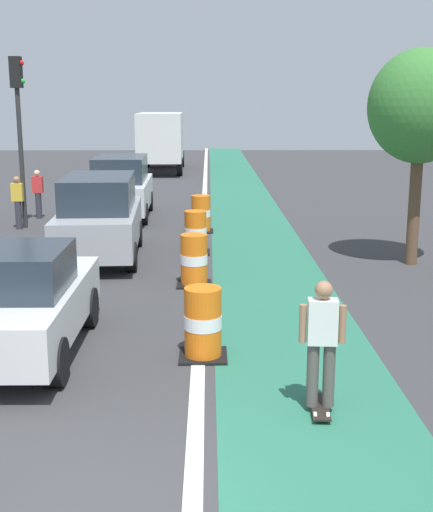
{
  "coord_description": "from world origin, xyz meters",
  "views": [
    {
      "loc": [
        1.06,
        -5.76,
        3.79
      ],
      "look_at": [
        1.2,
        6.14,
        1.1
      ],
      "focal_mm": 47.91,
      "sensor_mm": 36.0,
      "label": 1
    }
  ],
  "objects_px": {
    "traffic_barrel_back": "(196,233)",
    "pedestrian_crossing": "(18,201)",
    "parked_suv_second": "(100,217)",
    "traffic_barrel_far": "(201,214)",
    "parked_suv_third": "(121,187)",
    "traffic_light_corner": "(19,112)",
    "pedestrian_waiting": "(38,193)",
    "parked_sedan_nearest": "(17,302)",
    "delivery_truck_down_block": "(162,138)",
    "traffic_barrel_front": "(203,324)",
    "traffic_barrel_mid": "(194,261)",
    "skateboarder_on_lane": "(322,342)",
    "street_tree_sidewalk": "(421,108)"
  },
  "relations": [
    {
      "from": "traffic_barrel_front",
      "to": "traffic_barrel_far",
      "type": "distance_m",
      "value": 10.31
    },
    {
      "from": "pedestrian_crossing",
      "to": "traffic_barrel_back",
      "type": "bearing_deg",
      "value": -32.48
    },
    {
      "from": "delivery_truck_down_block",
      "to": "traffic_barrel_mid",
      "type": "bearing_deg",
      "value": -84.64
    },
    {
      "from": "pedestrian_crossing",
      "to": "skateboarder_on_lane",
      "type": "bearing_deg",
      "value": -60.57
    },
    {
      "from": "pedestrian_waiting",
      "to": "traffic_barrel_back",
      "type": "bearing_deg",
      "value": -45.54
    },
    {
      "from": "parked_sedan_nearest",
      "to": "traffic_barrel_mid",
      "type": "height_order",
      "value": "parked_sedan_nearest"
    },
    {
      "from": "street_tree_sidewalk",
      "to": "pedestrian_crossing",
      "type": "bearing_deg",
      "value": 155.87
    },
    {
      "from": "skateboarder_on_lane",
      "to": "pedestrian_crossing",
      "type": "height_order",
      "value": "skateboarder_on_lane"
    },
    {
      "from": "traffic_barrel_back",
      "to": "pedestrian_crossing",
      "type": "height_order",
      "value": "pedestrian_crossing"
    },
    {
      "from": "traffic_barrel_front",
      "to": "skateboarder_on_lane",
      "type": "bearing_deg",
      "value": -52.03
    },
    {
      "from": "traffic_light_corner",
      "to": "pedestrian_waiting",
      "type": "height_order",
      "value": "traffic_light_corner"
    },
    {
      "from": "parked_suv_third",
      "to": "traffic_light_corner",
      "type": "height_order",
      "value": "traffic_light_corner"
    },
    {
      "from": "traffic_barrel_front",
      "to": "traffic_light_corner",
      "type": "distance_m",
      "value": 12.72
    },
    {
      "from": "parked_suv_second",
      "to": "traffic_barrel_front",
      "type": "distance_m",
      "value": 7.29
    },
    {
      "from": "parked_sedan_nearest",
      "to": "delivery_truck_down_block",
      "type": "relative_size",
      "value": 0.54
    },
    {
      "from": "skateboarder_on_lane",
      "to": "pedestrian_waiting",
      "type": "relative_size",
      "value": 1.05
    },
    {
      "from": "traffic_barrel_front",
      "to": "traffic_barrel_far",
      "type": "bearing_deg",
      "value": 90.77
    },
    {
      "from": "traffic_barrel_back",
      "to": "traffic_barrel_front",
      "type": "bearing_deg",
      "value": -88.09
    },
    {
      "from": "traffic_barrel_far",
      "to": "delivery_truck_down_block",
      "type": "bearing_deg",
      "value": 97.4
    },
    {
      "from": "pedestrian_crossing",
      "to": "traffic_barrel_far",
      "type": "bearing_deg",
      "value": -5.36
    },
    {
      "from": "parked_suv_third",
      "to": "traffic_light_corner",
      "type": "bearing_deg",
      "value": -144.87
    },
    {
      "from": "skateboarder_on_lane",
      "to": "pedestrian_waiting",
      "type": "xyz_separation_m",
      "value": [
        -7.04,
        14.67,
        -0.05
      ]
    },
    {
      "from": "parked_suv_third",
      "to": "traffic_barrel_mid",
      "type": "relative_size",
      "value": 4.26
    },
    {
      "from": "parked_suv_second",
      "to": "street_tree_sidewalk",
      "type": "xyz_separation_m",
      "value": [
        7.53,
        -0.73,
        2.63
      ]
    },
    {
      "from": "parked_suv_third",
      "to": "traffic_barrel_front",
      "type": "distance_m",
      "value": 13.28
    },
    {
      "from": "traffic_barrel_front",
      "to": "traffic_light_corner",
      "type": "height_order",
      "value": "traffic_light_corner"
    },
    {
      "from": "skateboarder_on_lane",
      "to": "parked_sedan_nearest",
      "type": "relative_size",
      "value": 0.41
    },
    {
      "from": "skateboarder_on_lane",
      "to": "traffic_barrel_far",
      "type": "xyz_separation_m",
      "value": [
        -1.61,
        12.2,
        -0.38
      ]
    },
    {
      "from": "traffic_barrel_mid",
      "to": "pedestrian_crossing",
      "type": "height_order",
      "value": "pedestrian_crossing"
    },
    {
      "from": "parked_sedan_nearest",
      "to": "traffic_light_corner",
      "type": "distance_m",
      "value": 11.53
    },
    {
      "from": "parked_suv_third",
      "to": "traffic_barrel_far",
      "type": "height_order",
      "value": "parked_suv_third"
    },
    {
      "from": "parked_suv_second",
      "to": "traffic_barrel_front",
      "type": "height_order",
      "value": "parked_suv_second"
    },
    {
      "from": "traffic_light_corner",
      "to": "parked_suv_second",
      "type": "bearing_deg",
      "value": -55.02
    },
    {
      "from": "delivery_truck_down_block",
      "to": "pedestrian_waiting",
      "type": "relative_size",
      "value": 4.74
    },
    {
      "from": "traffic_barrel_far",
      "to": "street_tree_sidewalk",
      "type": "relative_size",
      "value": 0.22
    },
    {
      "from": "skateboarder_on_lane",
      "to": "delivery_truck_down_block",
      "type": "bearing_deg",
      "value": 97.45
    },
    {
      "from": "skateboarder_on_lane",
      "to": "parked_suv_second",
      "type": "xyz_separation_m",
      "value": [
        -4.07,
        8.68,
        0.12
      ]
    },
    {
      "from": "traffic_barrel_front",
      "to": "street_tree_sidewalk",
      "type": "bearing_deg",
      "value": 50.89
    },
    {
      "from": "traffic_light_corner",
      "to": "street_tree_sidewalk",
      "type": "height_order",
      "value": "traffic_light_corner"
    },
    {
      "from": "skateboarder_on_lane",
      "to": "traffic_barrel_far",
      "type": "relative_size",
      "value": 1.55
    },
    {
      "from": "parked_sedan_nearest",
      "to": "delivery_truck_down_block",
      "type": "height_order",
      "value": "delivery_truck_down_block"
    },
    {
      "from": "pedestrian_waiting",
      "to": "street_tree_sidewalk",
      "type": "xyz_separation_m",
      "value": [
        10.5,
        -6.71,
        2.8
      ]
    },
    {
      "from": "parked_suv_second",
      "to": "traffic_barrel_far",
      "type": "height_order",
      "value": "parked_suv_second"
    },
    {
      "from": "traffic_barrel_mid",
      "to": "pedestrian_waiting",
      "type": "distance_m",
      "value": 10.12
    },
    {
      "from": "parked_sedan_nearest",
      "to": "traffic_light_corner",
      "type": "bearing_deg",
      "value": 104.14
    },
    {
      "from": "parked_suv_second",
      "to": "traffic_light_corner",
      "type": "xyz_separation_m",
      "value": [
        -2.97,
        4.25,
        2.47
      ]
    },
    {
      "from": "traffic_barrel_front",
      "to": "traffic_barrel_back",
      "type": "bearing_deg",
      "value": 91.91
    },
    {
      "from": "parked_suv_third",
      "to": "traffic_light_corner",
      "type": "xyz_separation_m",
      "value": [
        -2.73,
        -1.92,
        2.47
      ]
    },
    {
      "from": "traffic_barrel_back",
      "to": "parked_suv_third",
      "type": "bearing_deg",
      "value": 114.75
    },
    {
      "from": "traffic_barrel_mid",
      "to": "pedestrian_waiting",
      "type": "height_order",
      "value": "pedestrian_waiting"
    }
  ]
}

